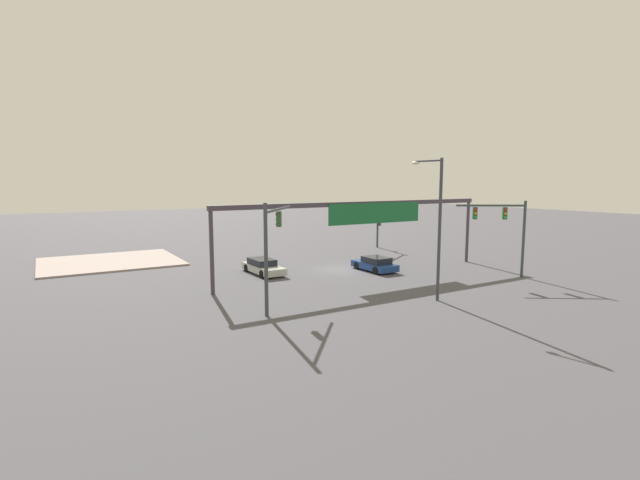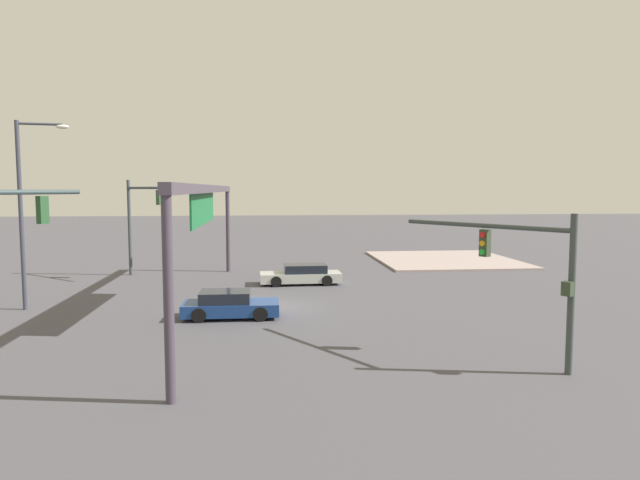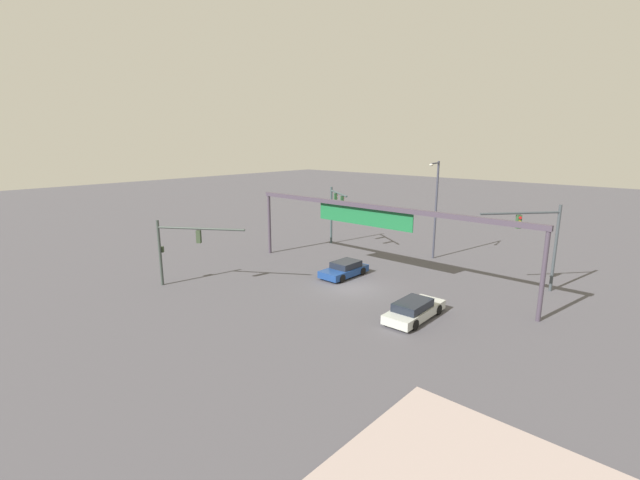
# 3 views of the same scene
# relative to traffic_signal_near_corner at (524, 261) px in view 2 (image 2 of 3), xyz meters

# --- Properties ---
(ground_plane) EXTENTS (192.45, 192.45, 0.00)m
(ground_plane) POSITION_rel_traffic_signal_near_corner_xyz_m (9.71, 8.27, -3.41)
(ground_plane) COLOR #4A484F
(sidewalk_corner) EXTENTS (11.93, 10.80, 0.15)m
(sidewalk_corner) POSITION_rel_traffic_signal_near_corner_xyz_m (26.26, -5.94, -3.33)
(sidewalk_corner) COLOR #A2908B
(sidewalk_corner) RESTS_ON ground
(traffic_signal_near_corner) EXTENTS (6.01, 3.82, 5.02)m
(traffic_signal_near_corner) POSITION_rel_traffic_signal_near_corner_xyz_m (0.00, 0.00, 0.00)
(traffic_signal_near_corner) COLOR #363F3B
(traffic_signal_near_corner) RESTS_ON ground
(traffic_signal_opposite_side) EXTENTS (4.00, 4.71, 6.37)m
(traffic_signal_opposite_side) POSITION_rel_traffic_signal_near_corner_xyz_m (20.11, 16.46, 0.87)
(traffic_signal_opposite_side) COLOR #383E43
(traffic_signal_opposite_side) RESTS_ON ground
(streetlamp_curved_arm) EXTENTS (0.63, 2.36, 8.96)m
(streetlamp_curved_arm) POSITION_rel_traffic_signal_near_corner_xyz_m (10.28, 19.75, 1.73)
(streetlamp_curved_arm) COLOR #373846
(streetlamp_curved_arm) RESTS_ON ground
(overhead_sign_gantry) EXTENTS (24.95, 0.43, 5.95)m
(overhead_sign_gantry) POSITION_rel_traffic_signal_near_corner_xyz_m (9.41, 11.11, 1.68)
(overhead_sign_gantry) COLOR #3F3643
(overhead_sign_gantry) RESTS_ON ground
(sedan_car_approaching) EXTENTS (2.00, 4.28, 1.21)m
(sedan_car_approaching) POSITION_rel_traffic_signal_near_corner_xyz_m (7.56, 10.11, -2.83)
(sedan_car_approaching) COLOR navy
(sedan_car_approaching) RESTS_ON ground
(sedan_car_waiting_far) EXTENTS (1.98, 4.92, 1.21)m
(sedan_car_waiting_far) POSITION_rel_traffic_signal_near_corner_xyz_m (16.16, 6.28, -2.83)
(sedan_car_waiting_far) COLOR #B2B6B0
(sedan_car_waiting_far) RESTS_ON ground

